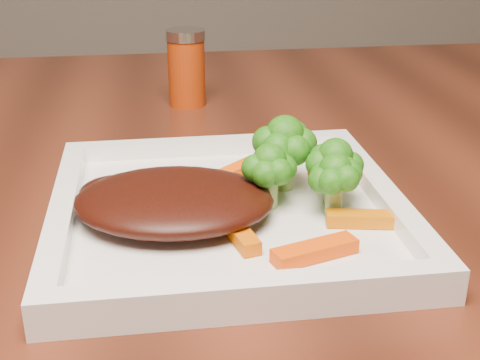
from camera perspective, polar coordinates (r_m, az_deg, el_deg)
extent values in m
cube|color=white|center=(0.53, -1.08, -3.15)|extent=(0.27, 0.27, 0.01)
ellipsoid|color=#3A0F08|center=(0.51, -5.67, -1.75)|extent=(0.17, 0.14, 0.03)
cube|color=#EA4503|center=(0.46, 6.41, -6.02)|extent=(0.06, 0.03, 0.01)
cube|color=#CC6503|center=(0.51, 10.43, -3.29)|extent=(0.06, 0.02, 0.01)
cube|color=#CF5703|center=(0.48, 0.00, -4.68)|extent=(0.02, 0.05, 0.01)
cube|color=#F95104|center=(0.59, 8.37, 0.85)|extent=(0.05, 0.02, 0.01)
cube|color=#FC5104|center=(0.58, -0.43, 0.72)|extent=(0.05, 0.05, 0.01)
cylinder|color=#9C2E08|center=(0.82, -4.59, 9.51)|extent=(0.05, 0.05, 0.09)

